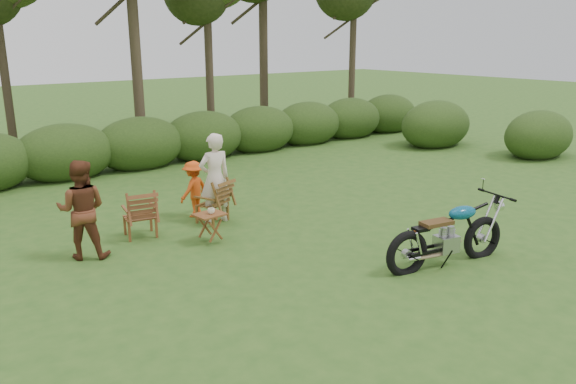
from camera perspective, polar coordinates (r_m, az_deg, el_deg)
ground at (r=8.92m, az=9.51°, el=-7.70°), size 80.00×80.00×0.00m
tree_line at (r=16.59m, az=-15.04°, el=16.13°), size 22.52×11.62×8.14m
motorcycle at (r=9.31m, az=15.61°, el=-7.06°), size 2.26×1.23×1.22m
lawn_chair_right at (r=11.05m, az=-7.65°, el=-3.01°), size 0.76×0.76×0.86m
lawn_chair_left at (r=10.51m, az=-14.69°, el=-4.36°), size 0.71×0.71×0.88m
side_table at (r=9.89m, az=-7.92°, el=-3.64°), size 0.54×0.47×0.52m
cup at (r=9.79m, az=-7.81°, el=-1.93°), size 0.15×0.15×0.10m
adult_a at (r=11.04m, az=-7.30°, el=-3.00°), size 0.66×0.46×1.74m
adult_b at (r=9.82m, az=-19.79°, el=-6.21°), size 0.99×0.93×1.62m
child at (r=11.44m, az=-9.44°, el=-2.42°), size 0.83×0.67×1.13m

